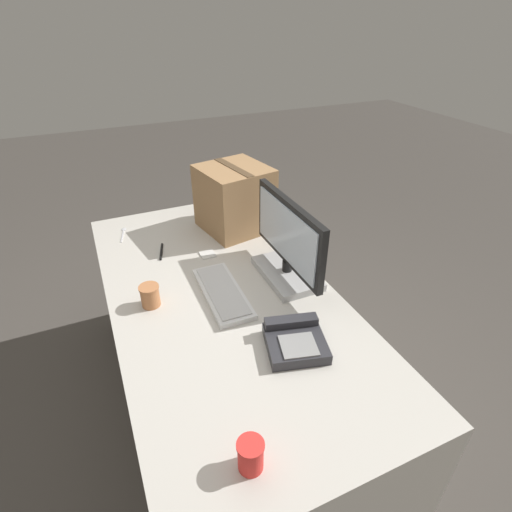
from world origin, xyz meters
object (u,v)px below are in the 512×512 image
paper_cup_left (150,296)px  spoon (123,232)px  monitor (288,246)px  keyboard (223,292)px  paper_cup_right (251,455)px  cardboard_box (235,199)px  pen_marker (161,252)px  desk_phone (295,340)px  sticky_note_pad (208,254)px

paper_cup_left → spoon: 0.67m
monitor → paper_cup_left: monitor is taller
monitor → keyboard: (0.01, -0.30, -0.14)m
paper_cup_right → keyboard: bearing=165.7°
spoon → cardboard_box: bearing=-94.1°
paper_cup_left → cardboard_box: (-0.48, 0.55, 0.12)m
keyboard → spoon: bearing=-155.8°
monitor → keyboard: 0.34m
spoon → pen_marker: 0.32m
paper_cup_right → monitor: bearing=146.3°
monitor → cardboard_box: monitor is taller
keyboard → paper_cup_right: paper_cup_right is taller
desk_phone → sticky_note_pad: desk_phone is taller
monitor → cardboard_box: size_ratio=1.41×
spoon → pen_marker: (0.28, 0.14, 0.00)m
monitor → keyboard: bearing=-87.7°
sticky_note_pad → paper_cup_right: bearing=-12.0°
keyboard → paper_cup_left: paper_cup_left is taller
spoon → pen_marker: size_ratio=1.12×
pen_marker → monitor: bearing=63.2°
desk_phone → pen_marker: size_ratio=1.76×
pen_marker → paper_cup_right: bearing=14.6°
desk_phone → sticky_note_pad: size_ratio=3.53×
sticky_note_pad → desk_phone: bearing=7.5°
monitor → desk_phone: bearing=-23.6°
desk_phone → sticky_note_pad: 0.72m
paper_cup_right → sticky_note_pad: 1.07m
cardboard_box → keyboard: bearing=-26.3°
keyboard → sticky_note_pad: (-0.33, 0.04, -0.01)m
paper_cup_left → desk_phone: bearing=43.8°
monitor → pen_marker: (-0.43, -0.47, -0.15)m
desk_phone → cardboard_box: (-0.92, 0.13, 0.14)m
keyboard → sticky_note_pad: size_ratio=5.76×
keyboard → cardboard_box: 0.62m
spoon → sticky_note_pad: bearing=-125.4°
monitor → paper_cup_left: bearing=-94.2°
spoon → sticky_note_pad: size_ratio=2.26×
desk_phone → cardboard_box: size_ratio=0.65×
spoon → desk_phone: bearing=-144.7°
monitor → sticky_note_pad: monitor is taller
desk_phone → monitor: bearing=171.1°
paper_cup_right → cardboard_box: 1.34m
desk_phone → cardboard_box: bearing=-173.6°
pen_marker → spoon: bearing=-137.8°
keyboard → cardboard_box: cardboard_box is taller
paper_cup_left → monitor: bearing=85.8°
keyboard → cardboard_box: (-0.54, 0.27, 0.16)m
monitor → paper_cup_right: size_ratio=5.56×
paper_cup_left → cardboard_box: 0.75m
desk_phone → pen_marker: (-0.82, -0.29, -0.02)m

